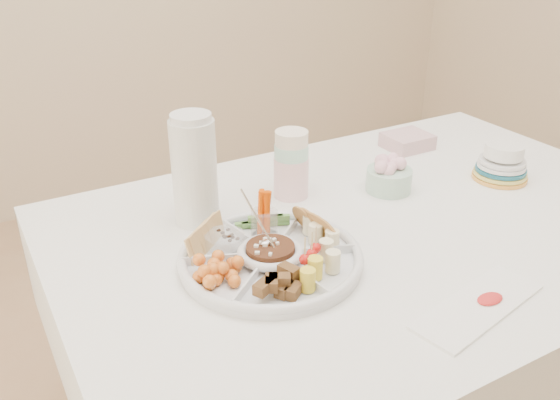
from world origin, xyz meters
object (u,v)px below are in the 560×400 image
party_tray (270,255)px  plate_stack (502,163)px  thermos (194,168)px  dining_table (372,344)px

party_tray → plate_stack: (0.75, 0.07, 0.02)m
plate_stack → thermos: bearing=166.8°
dining_table → thermos: 0.68m
thermos → plate_stack: thermos is taller
dining_table → plate_stack: bearing=3.8°
party_tray → thermos: thermos is taller
party_tray → plate_stack: 0.76m
party_tray → dining_table: bearing=6.4°
dining_table → plate_stack: 0.60m
plate_stack → dining_table: bearing=-176.2°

